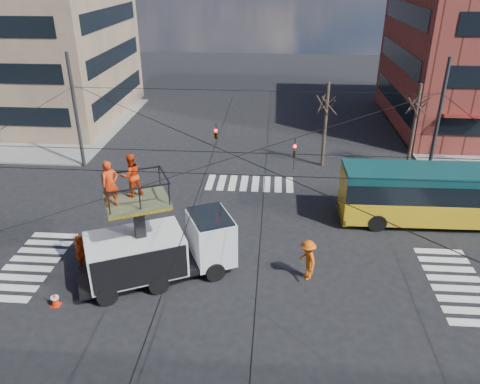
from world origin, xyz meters
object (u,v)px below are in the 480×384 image
at_px(worker_ground, 81,254).
at_px(traffic_cone, 55,299).
at_px(utility_truck, 159,239).
at_px(city_bus, 454,195).
at_px(flagger, 308,260).

bearing_deg(worker_ground, traffic_cone, 162.06).
xyz_separation_m(utility_truck, city_bus, (14.88, 6.19, -0.30)).
distance_m(city_bus, traffic_cone, 20.83).
distance_m(utility_truck, traffic_cone, 5.00).
bearing_deg(utility_truck, traffic_cone, -174.07).
bearing_deg(worker_ground, flagger, -100.45).
distance_m(traffic_cone, worker_ground, 2.56).
height_order(traffic_cone, flagger, flagger).
relative_size(traffic_cone, flagger, 0.32).
bearing_deg(traffic_cone, worker_ground, 84.24).
height_order(utility_truck, worker_ground, utility_truck).
height_order(utility_truck, city_bus, utility_truck).
distance_m(utility_truck, worker_ground, 3.92).
bearing_deg(traffic_cone, city_bus, 24.48).
height_order(city_bus, flagger, city_bus).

